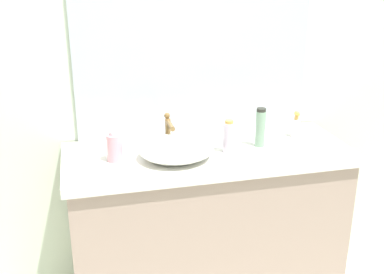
% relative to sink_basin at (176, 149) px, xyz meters
% --- Properties ---
extents(bathroom_wall_rear, '(6.00, 0.06, 2.60)m').
position_rel_sink_basin_xyz_m(bathroom_wall_rear, '(0.11, 0.36, 0.35)').
color(bathroom_wall_rear, silver).
rests_on(bathroom_wall_rear, ground).
extents(vanity_counter, '(1.33, 0.52, 0.90)m').
position_rel_sink_basin_xyz_m(vanity_counter, '(0.16, 0.06, -0.49)').
color(vanity_counter, gray).
rests_on(vanity_counter, ground).
extents(wall_mirror_panel, '(1.17, 0.01, 0.98)m').
position_rel_sink_basin_xyz_m(wall_mirror_panel, '(0.16, 0.32, 0.44)').
color(wall_mirror_panel, '#B2BCC6').
rests_on(wall_mirror_panel, vanity_counter).
extents(sink_basin, '(0.33, 0.30, 0.09)m').
position_rel_sink_basin_xyz_m(sink_basin, '(0.00, 0.00, 0.00)').
color(sink_basin, white).
rests_on(sink_basin, vanity_counter).
extents(faucet, '(0.03, 0.15, 0.15)m').
position_rel_sink_basin_xyz_m(faucet, '(0.00, 0.16, 0.05)').
color(faucet, brown).
rests_on(faucet, vanity_counter).
extents(soap_dispenser, '(0.05, 0.05, 0.14)m').
position_rel_sink_basin_xyz_m(soap_dispenser, '(0.64, 0.13, 0.01)').
color(soap_dispenser, white).
rests_on(soap_dispenser, vanity_counter).
extents(lotion_bottle, '(0.07, 0.07, 0.14)m').
position_rel_sink_basin_xyz_m(lotion_bottle, '(-0.26, 0.04, 0.02)').
color(lotion_bottle, pink).
rests_on(lotion_bottle, vanity_counter).
extents(perfume_bottle, '(0.06, 0.06, 0.15)m').
position_rel_sink_basin_xyz_m(perfume_bottle, '(0.25, 0.02, 0.03)').
color(perfume_bottle, silver).
rests_on(perfume_bottle, vanity_counter).
extents(spray_can, '(0.05, 0.05, 0.19)m').
position_rel_sink_basin_xyz_m(spray_can, '(0.42, 0.05, 0.05)').
color(spray_can, gray).
rests_on(spray_can, vanity_counter).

